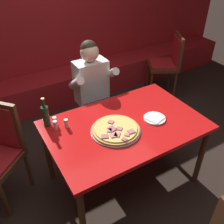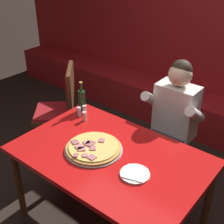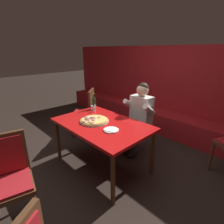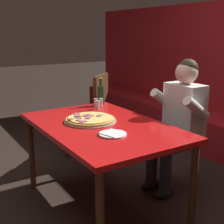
{
  "view_description": "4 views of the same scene",
  "coord_description": "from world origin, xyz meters",
  "px_view_note": "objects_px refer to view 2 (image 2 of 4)",
  "views": [
    {
      "loc": [
        -1.04,
        -1.51,
        2.2
      ],
      "look_at": [
        -0.07,
        0.12,
        0.85
      ],
      "focal_mm": 40.0,
      "sensor_mm": 36.0,
      "label": 1
    },
    {
      "loc": [
        1.2,
        -1.46,
        2.22
      ],
      "look_at": [
        -0.17,
        0.24,
        0.96
      ],
      "focal_mm": 50.0,
      "sensor_mm": 36.0,
      "label": 2
    },
    {
      "loc": [
        1.85,
        -1.57,
        1.81
      ],
      "look_at": [
        0.07,
        0.14,
        0.92
      ],
      "focal_mm": 28.0,
      "sensor_mm": 36.0,
      "label": 3
    },
    {
      "loc": [
        2.16,
        -1.27,
        1.52
      ],
      "look_at": [
        -0.04,
        0.12,
        0.84
      ],
      "focal_mm": 50.0,
      "sensor_mm": 36.0,
      "label": 4
    }
  ],
  "objects_px": {
    "main_dining_table": "(110,161)",
    "pizza": "(93,148)",
    "diner_seated_blue_shirt": "(171,121)",
    "dining_chair_near_right": "(61,106)",
    "shaker_black_pepper": "(85,110)",
    "shaker_oregano": "(79,112)",
    "plate_white_paper": "(135,174)",
    "shaker_red_pepper_flakes": "(84,116)",
    "beer_bottle": "(82,100)"
  },
  "relations": [
    {
      "from": "main_dining_table",
      "to": "pizza",
      "type": "xyz_separation_m",
      "value": [
        -0.13,
        -0.04,
        0.09
      ]
    },
    {
      "from": "beer_bottle",
      "to": "diner_seated_blue_shirt",
      "type": "distance_m",
      "value": 0.85
    },
    {
      "from": "shaker_black_pepper",
      "to": "dining_chair_near_right",
      "type": "distance_m",
      "value": 0.6
    },
    {
      "from": "pizza",
      "to": "diner_seated_blue_shirt",
      "type": "relative_size",
      "value": 0.35
    },
    {
      "from": "pizza",
      "to": "beer_bottle",
      "type": "height_order",
      "value": "beer_bottle"
    },
    {
      "from": "shaker_black_pepper",
      "to": "shaker_red_pepper_flakes",
      "type": "bearing_deg",
      "value": -47.52
    },
    {
      "from": "diner_seated_blue_shirt",
      "to": "shaker_red_pepper_flakes",
      "type": "bearing_deg",
      "value": -136.11
    },
    {
      "from": "main_dining_table",
      "to": "diner_seated_blue_shirt",
      "type": "bearing_deg",
      "value": 83.93
    },
    {
      "from": "shaker_oregano",
      "to": "diner_seated_blue_shirt",
      "type": "xyz_separation_m",
      "value": [
        0.66,
        0.52,
        -0.1
      ]
    },
    {
      "from": "main_dining_table",
      "to": "plate_white_paper",
      "type": "relative_size",
      "value": 6.91
    },
    {
      "from": "main_dining_table",
      "to": "pizza",
      "type": "height_order",
      "value": "pizza"
    },
    {
      "from": "shaker_oregano",
      "to": "diner_seated_blue_shirt",
      "type": "bearing_deg",
      "value": 38.11
    },
    {
      "from": "pizza",
      "to": "shaker_black_pepper",
      "type": "xyz_separation_m",
      "value": [
        -0.43,
        0.36,
        0.02
      ]
    },
    {
      "from": "main_dining_table",
      "to": "diner_seated_blue_shirt",
      "type": "height_order",
      "value": "diner_seated_blue_shirt"
    },
    {
      "from": "beer_bottle",
      "to": "diner_seated_blue_shirt",
      "type": "height_order",
      "value": "diner_seated_blue_shirt"
    },
    {
      "from": "pizza",
      "to": "plate_white_paper",
      "type": "bearing_deg",
      "value": -4.6
    },
    {
      "from": "plate_white_paper",
      "to": "diner_seated_blue_shirt",
      "type": "height_order",
      "value": "diner_seated_blue_shirt"
    },
    {
      "from": "main_dining_table",
      "to": "plate_white_paper",
      "type": "distance_m",
      "value": 0.3
    },
    {
      "from": "plate_white_paper",
      "to": "pizza",
      "type": "bearing_deg",
      "value": 175.4
    },
    {
      "from": "main_dining_table",
      "to": "plate_white_paper",
      "type": "xyz_separation_m",
      "value": [
        0.28,
        -0.08,
        0.08
      ]
    },
    {
      "from": "beer_bottle",
      "to": "shaker_red_pepper_flakes",
      "type": "distance_m",
      "value": 0.2
    },
    {
      "from": "main_dining_table",
      "to": "shaker_red_pepper_flakes",
      "type": "bearing_deg",
      "value": 153.99
    },
    {
      "from": "pizza",
      "to": "shaker_red_pepper_flakes",
      "type": "bearing_deg",
      "value": 141.77
    },
    {
      "from": "main_dining_table",
      "to": "shaker_oregano",
      "type": "relative_size",
      "value": 16.87
    },
    {
      "from": "main_dining_table",
      "to": "shaker_red_pepper_flakes",
      "type": "relative_size",
      "value": 16.87
    },
    {
      "from": "pizza",
      "to": "shaker_black_pepper",
      "type": "distance_m",
      "value": 0.57
    },
    {
      "from": "pizza",
      "to": "shaker_black_pepper",
      "type": "relative_size",
      "value": 5.22
    },
    {
      "from": "pizza",
      "to": "diner_seated_blue_shirt",
      "type": "bearing_deg",
      "value": 75.51
    },
    {
      "from": "plate_white_paper",
      "to": "shaker_black_pepper",
      "type": "relative_size",
      "value": 2.44
    },
    {
      "from": "pizza",
      "to": "diner_seated_blue_shirt",
      "type": "distance_m",
      "value": 0.86
    },
    {
      "from": "dining_chair_near_right",
      "to": "pizza",
      "type": "bearing_deg",
      "value": -29.65
    },
    {
      "from": "plate_white_paper",
      "to": "shaker_oregano",
      "type": "xyz_separation_m",
      "value": [
        -0.86,
        0.34,
        0.03
      ]
    },
    {
      "from": "beer_bottle",
      "to": "shaker_oregano",
      "type": "bearing_deg",
      "value": -62.29
    },
    {
      "from": "main_dining_table",
      "to": "pizza",
      "type": "bearing_deg",
      "value": -161.78
    },
    {
      "from": "dining_chair_near_right",
      "to": "plate_white_paper",
      "type": "bearing_deg",
      "value": -22.89
    },
    {
      "from": "shaker_red_pepper_flakes",
      "to": "main_dining_table",
      "type": "bearing_deg",
      "value": -26.01
    },
    {
      "from": "main_dining_table",
      "to": "shaker_oregano",
      "type": "distance_m",
      "value": 0.65
    },
    {
      "from": "diner_seated_blue_shirt",
      "to": "pizza",
      "type": "bearing_deg",
      "value": -104.49
    },
    {
      "from": "dining_chair_near_right",
      "to": "diner_seated_blue_shirt",
      "type": "bearing_deg",
      "value": 13.41
    },
    {
      "from": "shaker_black_pepper",
      "to": "dining_chair_near_right",
      "type": "height_order",
      "value": "dining_chair_near_right"
    },
    {
      "from": "pizza",
      "to": "shaker_red_pepper_flakes",
      "type": "height_order",
      "value": "shaker_red_pepper_flakes"
    },
    {
      "from": "plate_white_paper",
      "to": "dining_chair_near_right",
      "type": "relative_size",
      "value": 0.21
    },
    {
      "from": "shaker_oregano",
      "to": "dining_chair_near_right",
      "type": "relative_size",
      "value": 0.08
    },
    {
      "from": "shaker_black_pepper",
      "to": "plate_white_paper",
      "type": "bearing_deg",
      "value": -25.16
    },
    {
      "from": "main_dining_table",
      "to": "shaker_black_pepper",
      "type": "relative_size",
      "value": 16.87
    },
    {
      "from": "main_dining_table",
      "to": "diner_seated_blue_shirt",
      "type": "relative_size",
      "value": 1.14
    },
    {
      "from": "dining_chair_near_right",
      "to": "shaker_oregano",
      "type": "bearing_deg",
      "value": -25.08
    },
    {
      "from": "diner_seated_blue_shirt",
      "to": "dining_chair_near_right",
      "type": "relative_size",
      "value": 1.25
    },
    {
      "from": "beer_bottle",
      "to": "shaker_oregano",
      "type": "distance_m",
      "value": 0.13
    },
    {
      "from": "pizza",
      "to": "dining_chair_near_right",
      "type": "height_order",
      "value": "dining_chair_near_right"
    }
  ]
}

